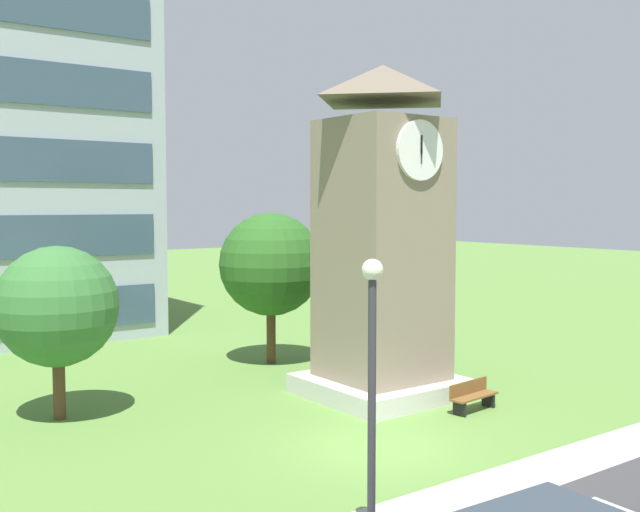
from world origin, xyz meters
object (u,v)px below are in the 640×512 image
object	(u,v)px
park_bench	(473,396)
tree_by_building	(57,307)
tree_near_tower	(271,265)
clock_tower	(382,250)
street_lamp	(372,375)

from	to	relation	value
park_bench	tree_by_building	distance (m)	12.35
tree_by_building	tree_near_tower	bearing A→B (deg)	17.50
tree_by_building	tree_near_tower	size ratio (longest dim) A/B	0.85
clock_tower	street_lamp	world-z (taller)	clock_tower
tree_near_tower	tree_by_building	bearing A→B (deg)	-162.50
park_bench	street_lamp	size ratio (longest dim) A/B	0.35
tree_by_building	tree_near_tower	xyz separation A→B (m)	(8.93, 2.82, 0.59)
park_bench	street_lamp	world-z (taller)	street_lamp
park_bench	street_lamp	bearing A→B (deg)	-147.12
clock_tower	tree_by_building	bearing A→B (deg)	159.62
clock_tower	tree_by_building	world-z (taller)	clock_tower
street_lamp	tree_by_building	bearing A→B (deg)	97.79
clock_tower	park_bench	xyz separation A→B (m)	(1.01, -2.97, -4.23)
street_lamp	tree_by_building	size ratio (longest dim) A/B	1.05
tree_near_tower	park_bench	bearing A→B (deg)	-82.17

